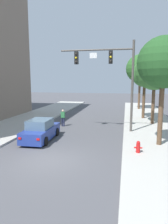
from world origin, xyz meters
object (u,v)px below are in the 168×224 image
(car_lead_blue, at_px, (41,131))
(fire_hydrant, at_px, (138,147))
(street_tree_farthest, at_px, (140,69))
(street_tree_nearest, at_px, (164,63))
(street_tree_third, at_px, (145,74))
(pedestrian_crossing_road, at_px, (63,117))
(traffic_signal_mast, at_px, (112,70))
(street_tree_second, at_px, (155,71))

(car_lead_blue, relative_size, fire_hydrant, 5.94)
(car_lead_blue, xyz_separation_m, street_tree_farthest, (8.09, 17.87, 5.37))
(street_tree_nearest, height_order, street_tree_third, street_tree_nearest)
(street_tree_farthest, bearing_deg, pedestrian_crossing_road, -121.16)
(traffic_signal_mast, bearing_deg, street_tree_farthest, 77.64)
(traffic_signal_mast, bearing_deg, fire_hydrant, -68.84)
(street_tree_nearest, xyz_separation_m, street_tree_second, (0.36, 7.01, -0.21))
(fire_hydrant, distance_m, street_tree_farthest, 20.46)
(fire_hydrant, distance_m, street_tree_third, 12.87)
(traffic_signal_mast, height_order, street_tree_farthest, street_tree_farthest)
(street_tree_second, bearing_deg, street_tree_third, 102.31)
(car_lead_blue, relative_size, street_tree_third, 0.66)
(street_tree_nearest, relative_size, street_tree_third, 1.10)
(fire_hydrant, distance_m, street_tree_second, 10.32)
(street_tree_third, bearing_deg, street_tree_second, -77.69)
(car_lead_blue, relative_size, pedestrian_crossing_road, 2.61)
(street_tree_nearest, distance_m, street_tree_second, 7.02)
(pedestrian_crossing_road, xyz_separation_m, street_tree_third, (7.93, 5.32, 4.18))
(fire_hydrant, height_order, street_tree_third, street_tree_third)
(fire_hydrant, distance_m, street_tree_nearest, 5.59)
(fire_hydrant, bearing_deg, street_tree_second, 78.40)
(street_tree_nearest, bearing_deg, pedestrian_crossing_road, 150.19)
(street_tree_nearest, height_order, street_tree_second, street_tree_nearest)
(pedestrian_crossing_road, relative_size, street_tree_farthest, 0.20)
(street_tree_nearest, distance_m, street_tree_third, 10.06)
(traffic_signal_mast, distance_m, street_tree_nearest, 4.87)
(traffic_signal_mast, height_order, pedestrian_crossing_road, traffic_signal_mast)
(street_tree_nearest, bearing_deg, street_tree_second, 87.09)
(car_lead_blue, height_order, street_tree_farthest, street_tree_farthest)
(fire_hydrant, height_order, street_tree_nearest, street_tree_nearest)
(car_lead_blue, xyz_separation_m, pedestrian_crossing_road, (0.23, 4.85, 0.19))
(street_tree_farthest, bearing_deg, traffic_signal_mast, -102.36)
(fire_hydrant, xyz_separation_m, street_tree_farthest, (1.11, 19.65, 5.58))
(street_tree_second, bearing_deg, street_tree_farthest, 93.88)
(car_lead_blue, bearing_deg, pedestrian_crossing_road, 87.34)
(street_tree_nearest, bearing_deg, street_tree_third, 91.75)
(fire_hydrant, bearing_deg, car_lead_blue, 165.64)
(pedestrian_crossing_road, height_order, street_tree_second, street_tree_second)
(traffic_signal_mast, height_order, street_tree_third, traffic_signal_mast)
(street_tree_third, relative_size, street_tree_farthest, 0.80)
(car_lead_blue, bearing_deg, street_tree_farthest, 65.63)
(pedestrian_crossing_road, relative_size, street_tree_third, 0.25)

